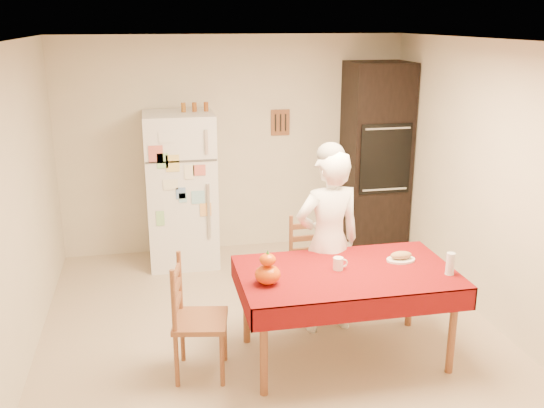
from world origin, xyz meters
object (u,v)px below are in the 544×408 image
object	(u,v)px
oven_cabinet	(375,157)
bread_plate	(401,260)
wine_glass	(450,264)
dining_table	(346,279)
pumpkin_lower	(268,275)
refrigerator	(181,190)
chair_left	(192,314)
seated_woman	(328,242)
chair_far	(313,263)
coffee_mug	(338,264)

from	to	relation	value
oven_cabinet	bread_plate	size ratio (longest dim) A/B	9.17
bread_plate	wine_glass	bearing A→B (deg)	-51.77
oven_cabinet	dining_table	distance (m)	2.66
oven_cabinet	pumpkin_lower	xyz separation A→B (m)	(-1.79, -2.49, -0.27)
refrigerator	dining_table	bearing A→B (deg)	-63.72
pumpkin_lower	wine_glass	size ratio (longest dim) A/B	1.11
refrigerator	bread_plate	world-z (taller)	refrigerator
refrigerator	bread_plate	xyz separation A→B (m)	(1.65, -2.22, -0.08)
refrigerator	oven_cabinet	xyz separation A→B (m)	(2.28, 0.05, 0.25)
pumpkin_lower	wine_glass	xyz separation A→B (m)	(1.42, -0.11, 0.01)
chair_left	seated_woman	size ratio (longest dim) A/B	0.58
chair_far	chair_left	xyz separation A→B (m)	(-1.17, -0.78, 0.00)
refrigerator	bread_plate	bearing A→B (deg)	-53.41
chair_far	wine_glass	world-z (taller)	chair_far
wine_glass	coffee_mug	bearing A→B (deg)	162.21
chair_far	bread_plate	bearing A→B (deg)	-53.04
wine_glass	dining_table	bearing A→B (deg)	163.48
chair_left	pumpkin_lower	xyz separation A→B (m)	(0.57, -0.11, 0.33)
oven_cabinet	seated_woman	size ratio (longest dim) A/B	1.35
oven_cabinet	chair_left	bearing A→B (deg)	-134.76
chair_left	seated_woman	bearing A→B (deg)	-57.62
coffee_mug	bread_plate	xyz separation A→B (m)	(0.56, 0.07, -0.04)
oven_cabinet	chair_far	size ratio (longest dim) A/B	2.32
oven_cabinet	dining_table	bearing A→B (deg)	-115.44
seated_woman	refrigerator	bearing A→B (deg)	-65.83
chair_left	chair_far	bearing A→B (deg)	-45.69
pumpkin_lower	bread_plate	size ratio (longest dim) A/B	0.81
dining_table	wine_glass	size ratio (longest dim) A/B	9.66
wine_glass	bread_plate	xyz separation A→B (m)	(-0.26, 0.33, -0.08)
bread_plate	dining_table	bearing A→B (deg)	-168.08
chair_far	chair_left	world-z (taller)	same
chair_left	bread_plate	xyz separation A→B (m)	(1.72, 0.10, 0.26)
coffee_mug	pumpkin_lower	bearing A→B (deg)	-165.99
bread_plate	chair_left	bearing A→B (deg)	-176.58
chair_far	wine_glass	distance (m)	1.34
dining_table	bread_plate	bearing A→B (deg)	11.92
seated_woman	wine_glass	size ratio (longest dim) A/B	9.29
refrigerator	dining_table	world-z (taller)	refrigerator
pumpkin_lower	bread_plate	distance (m)	1.18
seated_woman	wine_glass	world-z (taller)	seated_woman
coffee_mug	wine_glass	world-z (taller)	wine_glass
coffee_mug	pumpkin_lower	world-z (taller)	pumpkin_lower
chair_far	oven_cabinet	bearing A→B (deg)	50.91
chair_left	bread_plate	size ratio (longest dim) A/B	3.96
refrigerator	chair_far	bearing A→B (deg)	-54.69
refrigerator	coffee_mug	size ratio (longest dim) A/B	17.00
dining_table	chair_left	bearing A→B (deg)	179.88
dining_table	wine_glass	distance (m)	0.81
seated_woman	wine_glass	bearing A→B (deg)	129.00
refrigerator	chair_far	size ratio (longest dim) A/B	1.79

